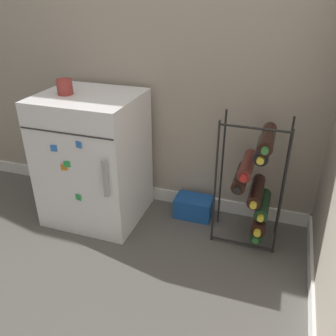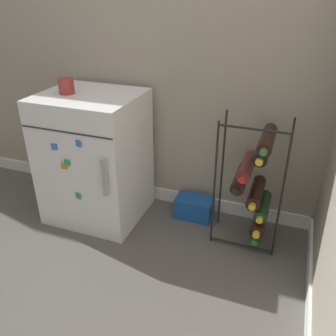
{
  "view_description": "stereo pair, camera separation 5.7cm",
  "coord_description": "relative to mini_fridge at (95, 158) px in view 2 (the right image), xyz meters",
  "views": [
    {
      "loc": [
        0.7,
        -1.46,
        1.37
      ],
      "look_at": [
        0.1,
        0.29,
        0.4
      ],
      "focal_mm": 38.0,
      "sensor_mm": 36.0,
      "label": 1
    },
    {
      "loc": [
        0.75,
        -1.44,
        1.37
      ],
      "look_at": [
        0.1,
        0.29,
        0.4
      ],
      "focal_mm": 38.0,
      "sensor_mm": 36.0,
      "label": 2
    }
  ],
  "objects": [
    {
      "name": "wall_back",
      "position": [
        0.37,
        0.32,
        0.84
      ],
      "size": [
        6.92,
        0.07,
        2.5
      ],
      "color": "#9E9384",
      "rests_on": "ground_plane"
    },
    {
      "name": "mini_fridge",
      "position": [
        0.0,
        0.0,
        0.0
      ],
      "size": [
        0.57,
        0.53,
        0.8
      ],
      "color": "white",
      "rests_on": "ground_plane"
    },
    {
      "name": "wine_rack",
      "position": [
        0.99,
        0.05,
        -0.03
      ],
      "size": [
        0.37,
        0.33,
        0.75
      ],
      "color": "black",
      "rests_on": "ground_plane"
    },
    {
      "name": "soda_box",
      "position": [
        0.6,
        0.17,
        -0.33
      ],
      "size": [
        0.24,
        0.15,
        0.13
      ],
      "color": "#194C9E",
      "rests_on": "ground_plane"
    },
    {
      "name": "ground_plane",
      "position": [
        0.37,
        -0.26,
        -0.4
      ],
      "size": [
        14.0,
        14.0,
        0.0
      ],
      "primitive_type": "plane",
      "color": "#56544F"
    },
    {
      "name": "fridge_top_cup",
      "position": [
        -0.12,
        -0.03,
        0.45
      ],
      "size": [
        0.09,
        0.09,
        0.09
      ],
      "color": "maroon",
      "rests_on": "mini_fridge"
    }
  ]
}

